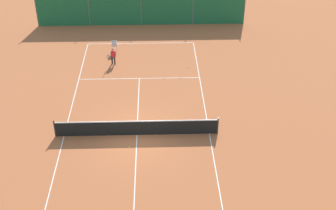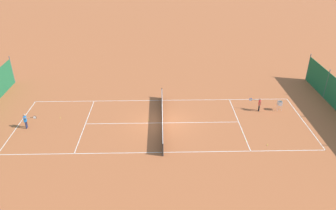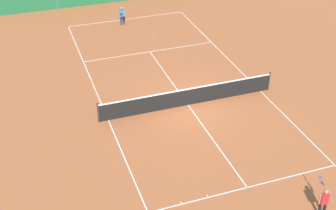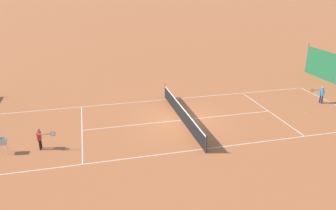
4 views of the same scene
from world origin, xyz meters
TOP-DOWN VIEW (x-y plane):
  - ground_plane at (0.00, 0.00)m, footprint 600.00×600.00m
  - court_line_markings at (0.00, 0.00)m, footprint 8.25×23.85m
  - tennis_net at (0.00, 0.00)m, footprint 9.18×0.08m
  - windscreen_fence_near at (-0.00, -15.50)m, footprint 17.28×0.08m
  - player_far_service at (1.90, -8.54)m, footprint 0.55×0.99m
  - tennis_ball_alley_left at (0.43, 1.16)m, footprint 0.07×0.07m
  - tennis_ball_service_box at (-3.42, -7.82)m, footprint 0.07×0.07m
  - tennis_ball_far_corner at (-1.68, -6.32)m, footprint 0.07×0.07m
  - tennis_ball_mid_court at (-2.78, -6.33)m, footprint 0.07×0.07m
  - ball_hopper at (1.92, -10.41)m, footprint 0.36×0.36m

SIDE VIEW (x-z plane):
  - ground_plane at x=0.00m, z-range 0.00..0.00m
  - court_line_markings at x=0.00m, z-range 0.00..0.01m
  - tennis_ball_alley_left at x=0.43m, z-range 0.00..0.07m
  - tennis_ball_service_box at x=-3.42m, z-range 0.00..0.07m
  - tennis_ball_far_corner at x=-1.68m, z-range 0.00..0.07m
  - tennis_ball_mid_court at x=-2.78m, z-range 0.00..0.07m
  - tennis_net at x=0.00m, z-range -0.03..1.03m
  - ball_hopper at x=1.92m, z-range 0.21..1.10m
  - player_far_service at x=1.90m, z-range 0.10..1.33m
  - windscreen_fence_near at x=0.00m, z-range -0.14..2.76m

